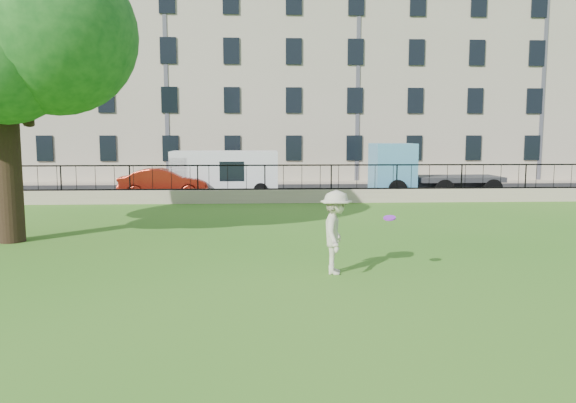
{
  "coord_description": "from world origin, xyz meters",
  "views": [
    {
      "loc": [
        -0.24,
        -13.15,
        3.1
      ],
      "look_at": [
        0.61,
        3.5,
        1.08
      ],
      "focal_mm": 35.0,
      "sensor_mm": 36.0,
      "label": 1
    }
  ],
  "objects": [
    {
      "name": "building_row",
      "position": [
        0.0,
        27.57,
        6.92
      ],
      "size": [
        56.4,
        10.4,
        13.8
      ],
      "color": "#BFB098",
      "rests_on": "ground"
    },
    {
      "name": "man",
      "position": [
        1.44,
        -0.98,
        0.93
      ],
      "size": [
        0.9,
        1.31,
        1.86
      ],
      "primitive_type": "imported",
      "rotation": [
        0.0,
        0.0,
        1.39
      ],
      "color": "beige",
      "rests_on": "ground"
    },
    {
      "name": "red_sedan",
      "position": [
        -4.92,
        14.4,
        0.71
      ],
      "size": [
        4.4,
        1.84,
        1.41
      ],
      "primitive_type": "imported",
      "rotation": [
        0.0,
        0.0,
        1.65
      ],
      "color": "maroon",
      "rests_on": "street"
    },
    {
      "name": "street",
      "position": [
        0.0,
        16.7,
        0.01
      ],
      "size": [
        60.0,
        9.0,
        0.01
      ],
      "primitive_type": "cube",
      "color": "black",
      "rests_on": "ground"
    },
    {
      "name": "iron_railing",
      "position": [
        0.0,
        12.0,
        1.15
      ],
      "size": [
        50.0,
        0.05,
        1.13
      ],
      "color": "black",
      "rests_on": "retaining_wall"
    },
    {
      "name": "ground",
      "position": [
        0.0,
        0.0,
        0.0
      ],
      "size": [
        120.0,
        120.0,
        0.0
      ],
      "primitive_type": "plane",
      "color": "#34761C",
      "rests_on": "ground"
    },
    {
      "name": "frisbee",
      "position": [
        2.59,
        -1.19,
        1.28
      ],
      "size": [
        0.32,
        0.31,
        0.12
      ],
      "primitive_type": "cylinder",
      "rotation": [
        0.21,
        -0.14,
        0.17
      ],
      "color": "purple"
    },
    {
      "name": "blue_truck",
      "position": [
        8.53,
        14.63,
        1.31
      ],
      "size": [
        6.3,
        2.35,
        2.62
      ],
      "primitive_type": "cube",
      "rotation": [
        0.0,
        0.0,
        0.02
      ],
      "color": "#57A2CC",
      "rests_on": "street"
    },
    {
      "name": "sidewalk",
      "position": [
        0.0,
        21.9,
        0.06
      ],
      "size": [
        60.0,
        1.4,
        0.12
      ],
      "primitive_type": "cube",
      "color": "tan",
      "rests_on": "ground"
    },
    {
      "name": "white_van",
      "position": [
        -2.0,
        15.4,
        1.12
      ],
      "size": [
        5.32,
        2.1,
        2.23
      ],
      "primitive_type": "cube",
      "rotation": [
        0.0,
        0.0,
        0.0
      ],
      "color": "silver",
      "rests_on": "street"
    },
    {
      "name": "retaining_wall",
      "position": [
        0.0,
        12.0,
        0.3
      ],
      "size": [
        50.0,
        0.4,
        0.6
      ],
      "primitive_type": "cube",
      "color": "tan",
      "rests_on": "ground"
    }
  ]
}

